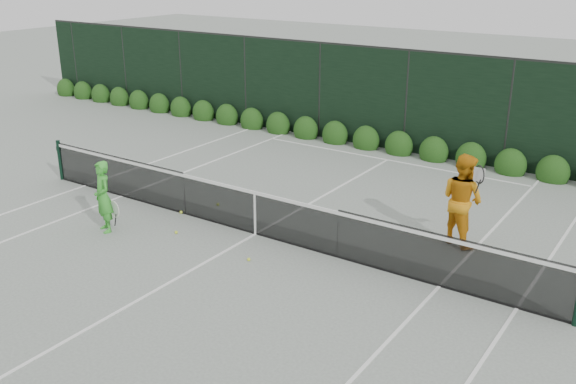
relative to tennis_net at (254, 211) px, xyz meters
The scene contains 8 objects.
ground 0.53m from the tennis_net, ahead, with size 80.00×80.00×0.00m, color gray.
tennis_net is the anchor object (origin of this frame).
player_woman 3.22m from the tennis_net, 149.28° to the right, with size 0.69×0.57×1.56m.
player_man 4.27m from the tennis_net, 28.10° to the left, with size 1.15×1.04×1.91m.
court_lines 0.53m from the tennis_net, ahead, with size 11.03×23.83×0.01m.
windscreen_fence 2.88m from the tennis_net, 89.49° to the right, with size 32.00×21.07×3.06m.
hedge_row 7.16m from the tennis_net, 89.80° to the left, with size 31.66×0.65×0.94m.
tennis_balls 1.27m from the tennis_net, 165.04° to the right, with size 2.84×1.99×0.07m.
Camera 1 is at (7.58, -9.97, 5.57)m, focal length 40.00 mm.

